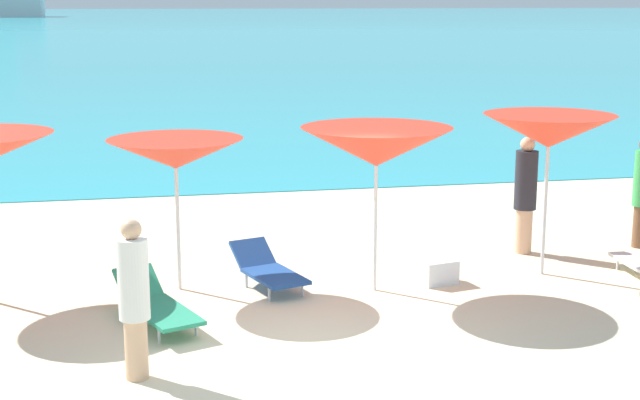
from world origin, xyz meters
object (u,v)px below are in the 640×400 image
umbrella_3 (176,154)px  beachgoer_2 (134,295)px  cooler_box (438,272)px  umbrella_5 (549,131)px  umbrella_4 (376,147)px  lounge_chair_0 (156,304)px  lounge_chair_5 (268,269)px  beachgoer_1 (525,192)px

umbrella_3 → beachgoer_2: bearing=-101.2°
beachgoer_2 → cooler_box: size_ratio=3.47×
umbrella_5 → umbrella_4: bearing=-174.1°
umbrella_4 → lounge_chair_0: bearing=-165.0°
umbrella_3 → lounge_chair_5: umbrella_3 is taller
beachgoer_2 → cooler_box: 5.01m
umbrella_3 → beachgoer_1: size_ratio=1.14×
beachgoer_1 → beachgoer_2: beachgoer_1 is taller
lounge_chair_0 → lounge_chair_5: (1.56, 1.18, 0.02)m
umbrella_5 → lounge_chair_5: size_ratio=1.50×
lounge_chair_0 → lounge_chair_5: lounge_chair_5 is taller
umbrella_4 → umbrella_5: 2.62m
beachgoer_2 → cooler_box: (4.21, 2.60, -0.75)m
umbrella_4 → lounge_chair_0: size_ratio=1.28×
beachgoer_2 → cooler_box: beachgoer_2 is taller
umbrella_5 → beachgoer_1: size_ratio=1.27×
umbrella_5 → lounge_chair_0: umbrella_5 is taller
beachgoer_1 → beachgoer_2: 7.21m
cooler_box → umbrella_3: bearing=160.0°
umbrella_4 → lounge_chair_0: 3.56m
umbrella_4 → beachgoer_2: bearing=-142.7°
umbrella_5 → cooler_box: umbrella_5 is taller
lounge_chair_0 → beachgoer_2: bearing=-119.2°
umbrella_3 → lounge_chair_0: umbrella_3 is taller
lounge_chair_0 → beachgoer_2: beachgoer_2 is taller
lounge_chair_0 → beachgoer_2: size_ratio=1.03×
umbrella_5 → umbrella_3: bearing=176.6°
umbrella_3 → lounge_chair_5: size_ratio=1.35×
umbrella_4 → beachgoer_2: umbrella_4 is taller
umbrella_3 → lounge_chair_0: size_ratio=1.18×
umbrella_4 → beachgoer_1: umbrella_4 is taller
umbrella_4 → beachgoer_2: 4.23m
beachgoer_2 → umbrella_3: bearing=-152.4°
beachgoer_1 → beachgoer_2: (-6.06, -3.91, -0.06)m
beachgoer_2 → cooler_box: bearing=160.6°
lounge_chair_0 → beachgoer_2: 1.82m
lounge_chair_0 → cooler_box: bearing=-7.4°
lounge_chair_5 → beachgoer_2: beachgoer_2 is taller
lounge_chair_0 → cooler_box: lounge_chair_0 is taller
umbrella_3 → lounge_chair_5: 2.04m
cooler_box → umbrella_4: bearing=174.9°
beachgoer_2 → umbrella_4: bearing=166.1°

